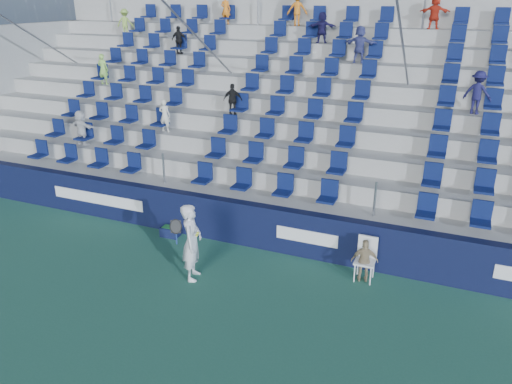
% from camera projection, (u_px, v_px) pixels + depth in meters
% --- Properties ---
extents(ground, '(70.00, 70.00, 0.00)m').
position_uv_depth(ground, '(197.00, 309.00, 10.71)').
color(ground, '#2B654F').
rests_on(ground, ground).
extents(sponsor_wall, '(24.00, 0.32, 1.20)m').
position_uv_depth(sponsor_wall, '(254.00, 225.00, 13.18)').
color(sponsor_wall, '#0E1333').
rests_on(sponsor_wall, ground).
extents(grandstand, '(24.00, 8.17, 6.63)m').
position_uv_depth(grandstand, '(312.00, 125.00, 16.98)').
color(grandstand, '#A1A19C').
rests_on(grandstand, ground).
extents(tennis_player, '(0.71, 0.79, 1.88)m').
position_uv_depth(tennis_player, '(192.00, 242.00, 11.54)').
color(tennis_player, silver).
rests_on(tennis_player, ground).
extents(line_judge_chair, '(0.46, 0.47, 1.05)m').
position_uv_depth(line_judge_chair, '(366.00, 255.00, 11.67)').
color(line_judge_chair, white).
rests_on(line_judge_chair, ground).
extents(line_judge, '(0.67, 0.41, 1.06)m').
position_uv_depth(line_judge, '(365.00, 261.00, 11.56)').
color(line_judge, tan).
rests_on(line_judge, ground).
extents(ball_bin, '(0.51, 0.35, 0.28)m').
position_uv_depth(ball_bin, '(170.00, 231.00, 13.86)').
color(ball_bin, '#10163B').
rests_on(ball_bin, ground).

